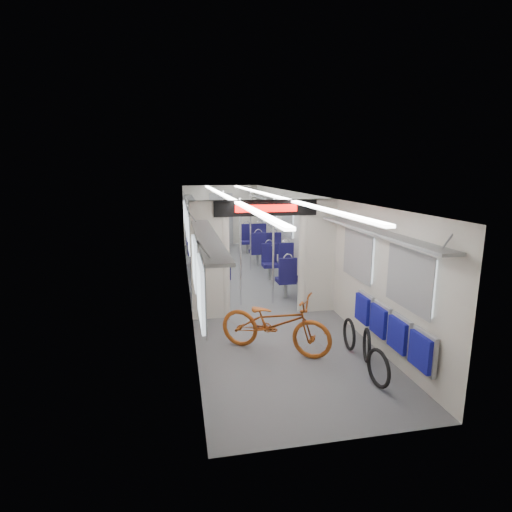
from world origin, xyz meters
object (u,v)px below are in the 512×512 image
Objects in this scene: flip_bench at (389,327)px; bike_hoop_c at (349,336)px; bike_hoop_a at (378,370)px; bicycle at (275,323)px; bike_hoop_b at (367,347)px; seat_bay_far_right at (259,242)px; stanchion_far_left at (224,233)px; stanchion_far_right at (250,231)px; seat_bay_near_right at (287,267)px; stanchion_near_right at (273,252)px; seat_bay_far_left at (201,242)px; seat_bay_near_left at (209,265)px; stanchion_near_left at (241,253)px.

flip_bench is 4.07× the size of bike_hoop_c.
flip_bench is at bearing 51.47° from bike_hoop_a.
bicycle is 3.54× the size of bike_hoop_c.
bike_hoop_b is 7.50m from seat_bay_far_right.
stanchion_far_left is 1.00× the size of stanchion_far_right.
stanchion_near_right is (-0.62, -1.13, 0.63)m from seat_bay_near_right.
stanchion_far_left is at bearing 126.67° from seat_bay_near_right.
bike_hoop_a is 6.76m from stanchion_far_right.
bike_hoop_b is at bearing -75.89° from stanchion_far_left.
bicycle is 3.44× the size of bike_hoop_a.
bike_hoop_b is at bearing -88.94° from seat_bay_far_right.
flip_bench reaches higher than bike_hoop_c.
bike_hoop_a is (-0.46, -0.58, -0.34)m from flip_bench.
bicycle is at bearing -102.65° from stanchion_near_right.
bike_hoop_c is 0.27× the size of seat_bay_near_right.
stanchion_near_right reaches higher than seat_bay_far_right.
bike_hoop_b is 0.24× the size of seat_bay_far_left.
bicycle is 5.45m from stanchion_far_right.
seat_bay_far_right is 1.72m from stanchion_far_right.
seat_bay_far_right is (1.15, 6.89, 0.07)m from bicycle.
bike_hoop_c is 0.27× the size of seat_bay_near_left.
stanchion_far_right reaches higher than flip_bench.
seat_bay_near_right reaches higher than flip_bench.
bicycle is 0.96× the size of seat_bay_near_left.
seat_bay_far_left is 0.97× the size of stanchion_far_left.
stanchion_far_left is at bearing -74.39° from seat_bay_far_left.
flip_bench is 3.58m from stanchion_near_left.
stanchion_near_right reaches higher than bike_hoop_b.
seat_bay_far_right is (-0.14, 7.49, 0.32)m from bike_hoop_b.
stanchion_near_left and stanchion_near_right have the same top height.
seat_bay_near_left is (-2.01, 4.69, 0.28)m from bike_hoop_b.
flip_bench is 0.92× the size of stanchion_far_right.
bicycle is 0.80× the size of stanchion_near_right.
seat_bay_near_left is at bearing 115.42° from flip_bench.
flip_bench is 0.46m from bike_hoop_b.
seat_bay_near_right is at bearing 14.82° from bicycle.
bike_hoop_c is (-0.36, 0.57, -0.34)m from flip_bench.
seat_bay_far_left is (-1.83, 8.48, 0.32)m from bike_hoop_a.
flip_bench is 3.28m from stanchion_near_right.
seat_bay_near_left is at bearing 43.20° from bicycle.
stanchion_far_left is (-1.39, 5.40, 0.91)m from bike_hoop_c.
seat_bay_far_right is 2.19m from stanchion_far_left.
stanchion_near_right is at bearing 104.53° from bike_hoop_b.
bicycle is 3.48× the size of bike_hoop_b.
seat_bay_far_right is at bearing 73.74° from stanchion_near_left.
stanchion_near_right is (-0.62, -4.55, 0.59)m from seat_bay_far_right.
stanchion_far_right is at bearing 106.35° from seat_bay_near_right.
seat_bay_far_left is at bearing 116.73° from seat_bay_near_right.
stanchion_near_left is (-1.32, -1.11, 0.63)m from seat_bay_near_right.
stanchion_far_right is at bearing -110.38° from seat_bay_far_right.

